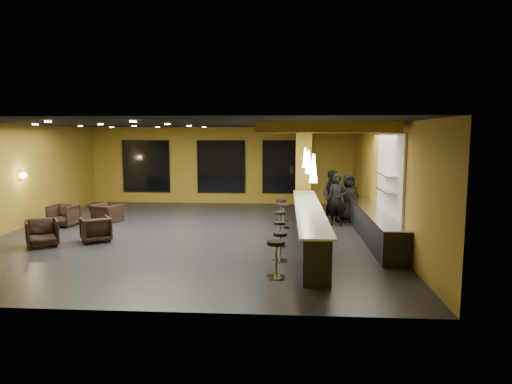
# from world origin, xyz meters

# --- Properties ---
(floor) EXTENTS (12.00, 13.00, 0.10)m
(floor) POSITION_xyz_m (0.00, 0.00, -0.05)
(floor) COLOR black
(floor) RESTS_ON ground
(ceiling) EXTENTS (12.00, 13.00, 0.10)m
(ceiling) POSITION_xyz_m (0.00, 0.00, 3.55)
(ceiling) COLOR black
(wall_back) EXTENTS (12.00, 0.10, 3.50)m
(wall_back) POSITION_xyz_m (0.00, 6.55, 1.75)
(wall_back) COLOR olive
(wall_back) RESTS_ON floor
(wall_front) EXTENTS (12.00, 0.10, 3.50)m
(wall_front) POSITION_xyz_m (0.00, -6.55, 1.75)
(wall_front) COLOR olive
(wall_front) RESTS_ON floor
(wall_left) EXTENTS (0.10, 13.00, 3.50)m
(wall_left) POSITION_xyz_m (-6.05, 0.00, 1.75)
(wall_left) COLOR olive
(wall_left) RESTS_ON floor
(wall_right) EXTENTS (0.10, 13.00, 3.50)m
(wall_right) POSITION_xyz_m (6.05, 0.00, 1.75)
(wall_right) COLOR olive
(wall_right) RESTS_ON floor
(wood_soffit) EXTENTS (3.60, 8.00, 0.28)m
(wood_soffit) POSITION_xyz_m (4.00, 1.00, 3.36)
(wood_soffit) COLOR #B48034
(wood_soffit) RESTS_ON ceiling
(window_left) EXTENTS (2.20, 0.06, 2.40)m
(window_left) POSITION_xyz_m (-3.50, 6.44, 1.70)
(window_left) COLOR black
(window_left) RESTS_ON wall_back
(window_center) EXTENTS (2.20, 0.06, 2.40)m
(window_center) POSITION_xyz_m (0.00, 6.44, 1.70)
(window_center) COLOR black
(window_center) RESTS_ON wall_back
(window_right) EXTENTS (2.20, 0.06, 2.40)m
(window_right) POSITION_xyz_m (3.00, 6.44, 1.70)
(window_right) COLOR black
(window_right) RESTS_ON wall_back
(tile_backsplash) EXTENTS (0.06, 3.20, 2.40)m
(tile_backsplash) POSITION_xyz_m (5.96, -1.00, 2.00)
(tile_backsplash) COLOR white
(tile_backsplash) RESTS_ON wall_right
(bar_counter) EXTENTS (0.60, 8.00, 1.00)m
(bar_counter) POSITION_xyz_m (3.65, -1.00, 0.50)
(bar_counter) COLOR black
(bar_counter) RESTS_ON floor
(bar_top) EXTENTS (0.78, 8.10, 0.05)m
(bar_top) POSITION_xyz_m (3.65, -1.00, 1.02)
(bar_top) COLOR white
(bar_top) RESTS_ON bar_counter
(prep_counter) EXTENTS (0.70, 6.00, 0.86)m
(prep_counter) POSITION_xyz_m (5.65, -0.50, 0.43)
(prep_counter) COLOR black
(prep_counter) RESTS_ON floor
(prep_top) EXTENTS (0.72, 6.00, 0.03)m
(prep_top) POSITION_xyz_m (5.65, -0.50, 0.89)
(prep_top) COLOR silver
(prep_top) RESTS_ON prep_counter
(wall_shelf_lower) EXTENTS (0.30, 1.50, 0.03)m
(wall_shelf_lower) POSITION_xyz_m (5.82, -1.20, 1.60)
(wall_shelf_lower) COLOR silver
(wall_shelf_lower) RESTS_ON wall_right
(wall_shelf_upper) EXTENTS (0.30, 1.50, 0.03)m
(wall_shelf_upper) POSITION_xyz_m (5.82, -1.20, 2.05)
(wall_shelf_upper) COLOR silver
(wall_shelf_upper) RESTS_ON wall_right
(column) EXTENTS (0.60, 0.60, 3.50)m
(column) POSITION_xyz_m (3.65, 3.60, 1.75)
(column) COLOR #A28F24
(column) RESTS_ON floor
(wall_sconce) EXTENTS (0.22, 0.22, 0.22)m
(wall_sconce) POSITION_xyz_m (-5.88, 0.50, 1.80)
(wall_sconce) COLOR #FFE5B2
(wall_sconce) RESTS_ON wall_left
(pendant_0) EXTENTS (0.20, 0.20, 0.70)m
(pendant_0) POSITION_xyz_m (3.65, -3.00, 2.35)
(pendant_0) COLOR white
(pendant_0) RESTS_ON wood_soffit
(pendant_1) EXTENTS (0.20, 0.20, 0.70)m
(pendant_1) POSITION_xyz_m (3.65, -0.50, 2.35)
(pendant_1) COLOR white
(pendant_1) RESTS_ON wood_soffit
(pendant_2) EXTENTS (0.20, 0.20, 0.70)m
(pendant_2) POSITION_xyz_m (3.65, 2.00, 2.35)
(pendant_2) COLOR white
(pendant_2) RESTS_ON wood_soffit
(staff_a) EXTENTS (0.75, 0.57, 1.83)m
(staff_a) POSITION_xyz_m (4.76, 1.57, 0.92)
(staff_a) COLOR black
(staff_a) RESTS_ON floor
(staff_b) EXTENTS (1.12, 1.02, 1.88)m
(staff_b) POSITION_xyz_m (4.69, 2.22, 0.94)
(staff_b) COLOR black
(staff_b) RESTS_ON floor
(staff_c) EXTENTS (0.92, 0.66, 1.75)m
(staff_c) POSITION_xyz_m (5.25, 2.28, 0.88)
(staff_c) COLOR black
(staff_c) RESTS_ON floor
(armchair_a) EXTENTS (1.16, 1.17, 0.78)m
(armchair_a) POSITION_xyz_m (-3.95, -1.96, 0.39)
(armchair_a) COLOR black
(armchair_a) RESTS_ON floor
(armchair_b) EXTENTS (1.12, 1.12, 0.74)m
(armchair_b) POSITION_xyz_m (-2.67, -1.29, 0.37)
(armchair_b) COLOR black
(armchair_b) RESTS_ON floor
(armchair_c) EXTENTS (0.94, 0.96, 0.77)m
(armchair_c) POSITION_xyz_m (-4.71, 0.83, 0.39)
(armchair_c) COLOR black
(armchair_c) RESTS_ON floor
(armchair_d) EXTENTS (1.24, 1.18, 0.64)m
(armchair_d) POSITION_xyz_m (-3.57, 1.75, 0.32)
(armchair_d) COLOR black
(armchair_d) RESTS_ON floor
(bar_stool_0) EXTENTS (0.42, 0.42, 0.84)m
(bar_stool_0) POSITION_xyz_m (2.77, -4.39, 0.54)
(bar_stool_0) COLOR silver
(bar_stool_0) RESTS_ON floor
(bar_stool_1) EXTENTS (0.37, 0.37, 0.73)m
(bar_stool_1) POSITION_xyz_m (2.84, -3.04, 0.47)
(bar_stool_1) COLOR silver
(bar_stool_1) RESTS_ON floor
(bar_stool_2) EXTENTS (0.37, 0.37, 0.74)m
(bar_stool_2) POSITION_xyz_m (2.81, -1.63, 0.47)
(bar_stool_2) COLOR silver
(bar_stool_2) RESTS_ON floor
(bar_stool_3) EXTENTS (0.41, 0.41, 0.80)m
(bar_stool_3) POSITION_xyz_m (2.79, -0.32, 0.51)
(bar_stool_3) COLOR silver
(bar_stool_3) RESTS_ON floor
(bar_stool_4) EXTENTS (0.42, 0.42, 0.83)m
(bar_stool_4) POSITION_xyz_m (2.90, 0.96, 0.53)
(bar_stool_4) COLOR silver
(bar_stool_4) RESTS_ON floor
(bar_stool_5) EXTENTS (0.41, 0.41, 0.80)m
(bar_stool_5) POSITION_xyz_m (2.80, 2.25, 0.51)
(bar_stool_5) COLOR silver
(bar_stool_5) RESTS_ON floor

